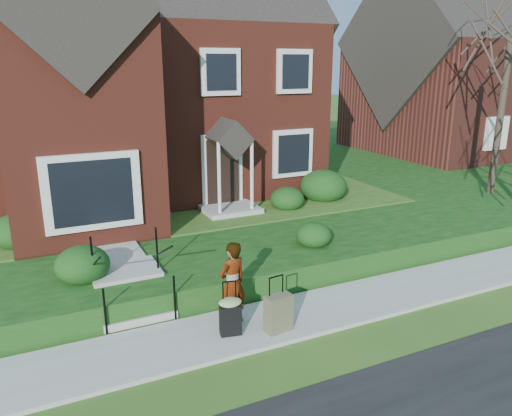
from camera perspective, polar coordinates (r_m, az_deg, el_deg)
ground at (r=9.99m, az=2.80°, el=-12.83°), size 120.00×120.00×0.00m
sidewalk at (r=9.97m, az=2.80°, el=-12.63°), size 60.00×1.60×0.08m
terrace at (r=20.79m, az=-1.66°, el=3.61°), size 44.00×20.00×0.60m
walkway at (r=13.46m, az=-17.01°, el=-2.77°), size 1.20×6.00×0.06m
main_house at (r=17.73m, az=-13.12°, el=17.19°), size 10.40×10.20×9.40m
neighbour_house at (r=27.49m, az=22.67°, el=15.90°), size 9.40×8.00×9.20m
front_steps at (r=10.60m, az=-14.22°, el=-8.66°), size 1.40×2.02×1.50m
foundation_shrubs at (r=13.75m, az=-4.52°, el=0.13°), size 10.36×4.69×1.06m
woman at (r=9.41m, az=-2.72°, el=-8.61°), size 0.68×0.55×1.64m
suitcase_black at (r=9.23m, az=-2.95°, el=-12.03°), size 0.49×0.42×1.03m
suitcase_olive at (r=9.36m, az=2.58°, el=-11.89°), size 0.52×0.34×1.07m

